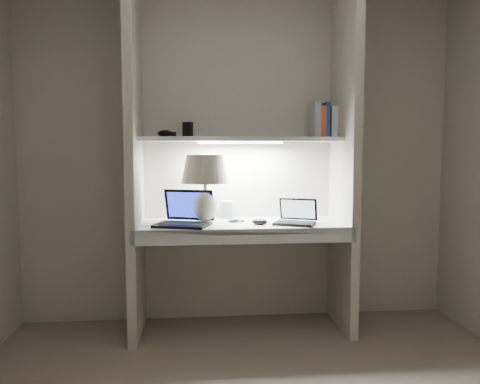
{
  "coord_description": "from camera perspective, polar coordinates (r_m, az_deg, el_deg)",
  "views": [
    {
      "loc": [
        -0.31,
        -1.99,
        1.27
      ],
      "look_at": [
        -0.03,
        1.05,
        1.0
      ],
      "focal_mm": 35.0,
      "sensor_mm": 36.0,
      "label": 1
    }
  ],
  "objects": [
    {
      "name": "shelf_box",
      "position": [
        3.39,
        -6.39,
        7.55
      ],
      "size": [
        0.08,
        0.07,
        0.11
      ],
      "primitive_type": "cube",
      "rotation": [
        0.0,
        0.0,
        -0.42
      ],
      "color": "black",
      "rests_on": "shelf"
    },
    {
      "name": "mouse",
      "position": [
        3.17,
        2.41,
        -3.65
      ],
      "size": [
        0.13,
        0.11,
        0.04
      ],
      "primitive_type": "ellipsoid",
      "rotation": [
        0.0,
        0.0,
        -0.41
      ],
      "color": "black",
      "rests_on": "desk"
    },
    {
      "name": "cable_coil",
      "position": [
        3.31,
        -0.3,
        -3.52
      ],
      "size": [
        0.13,
        0.13,
        0.01
      ],
      "primitive_type": "torus",
      "rotation": [
        0.0,
        0.0,
        0.43
      ],
      "color": "black",
      "rests_on": "desk"
    },
    {
      "name": "speaker",
      "position": [
        3.46,
        -1.65,
        -2.15
      ],
      "size": [
        0.11,
        0.1,
        0.13
      ],
      "primitive_type": "cube",
      "rotation": [
        0.0,
        0.0,
        -0.43
      ],
      "color": "silver",
      "rests_on": "desk"
    },
    {
      "name": "strip_light",
      "position": [
        3.33,
        0.05,
        6.06
      ],
      "size": [
        0.6,
        0.04,
        0.02
      ],
      "primitive_type": "cube",
      "color": "white",
      "rests_on": "shelf"
    },
    {
      "name": "table_lamp",
      "position": [
        3.19,
        -4.29,
        1.81
      ],
      "size": [
        0.32,
        0.32,
        0.47
      ],
      "color": "white",
      "rests_on": "desk"
    },
    {
      "name": "shelf",
      "position": [
        3.33,
        0.05,
        6.44
      ],
      "size": [
        1.4,
        0.36,
        0.03
      ],
      "primitive_type": "cube",
      "color": "silver",
      "rests_on": "back_wall"
    },
    {
      "name": "desk",
      "position": [
        3.28,
        0.2,
        -4.07
      ],
      "size": [
        1.4,
        0.55,
        0.04
      ],
      "primitive_type": "cube",
      "color": "white",
      "rests_on": "alcove_panel_left"
    },
    {
      "name": "desk_apron",
      "position": [
        3.03,
        0.68,
        -5.41
      ],
      "size": [
        1.46,
        0.03,
        0.1
      ],
      "primitive_type": "cube",
      "color": "silver",
      "rests_on": "desk"
    },
    {
      "name": "sticky_note",
      "position": [
        3.21,
        -11.16,
        -3.99
      ],
      "size": [
        0.08,
        0.08,
        0.0
      ],
      "primitive_type": "cube",
      "rotation": [
        0.0,
        0.0,
        -0.28
      ],
      "color": "yellow",
      "rests_on": "desk"
    },
    {
      "name": "alcove_panel_left",
      "position": [
        3.25,
        -12.77,
        4.58
      ],
      "size": [
        0.06,
        0.55,
        2.5
      ],
      "primitive_type": "cube",
      "color": "beige",
      "rests_on": "floor"
    },
    {
      "name": "shelf_gadget",
      "position": [
        3.32,
        -9.13,
        7.07
      ],
      "size": [
        0.13,
        0.12,
        0.05
      ],
      "primitive_type": "ellipsoid",
      "rotation": [
        0.0,
        0.0,
        -0.39
      ],
      "color": "black",
      "rests_on": "shelf"
    },
    {
      "name": "laptop_main",
      "position": [
        3.18,
        -6.72,
        -3.05
      ],
      "size": [
        0.42,
        0.39,
        0.23
      ],
      "rotation": [
        0.0,
        0.0,
        -0.31
      ],
      "color": "black",
      "rests_on": "desk"
    },
    {
      "name": "laptop_netbook",
      "position": [
        3.23,
        6.82,
        -3.17
      ],
      "size": [
        0.34,
        0.32,
        0.17
      ],
      "rotation": [
        0.0,
        0.0,
        -0.43
      ],
      "color": "black",
      "rests_on": "desk"
    },
    {
      "name": "book_row",
      "position": [
        3.51,
        10.63,
        8.47
      ],
      "size": [
        0.24,
        0.17,
        0.25
      ],
      "color": "white",
      "rests_on": "shelf"
    },
    {
      "name": "back_wall",
      "position": [
        3.51,
        -0.23,
        4.73
      ],
      "size": [
        3.2,
        0.01,
        2.5
      ],
      "primitive_type": "cube",
      "color": "beige",
      "rests_on": "floor"
    },
    {
      "name": "alcove_panel_right",
      "position": [
        3.38,
        12.64,
        4.6
      ],
      "size": [
        0.06,
        0.55,
        2.5
      ],
      "primitive_type": "cube",
      "color": "beige",
      "rests_on": "floor"
    }
  ]
}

